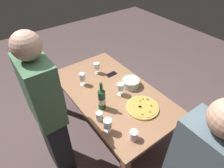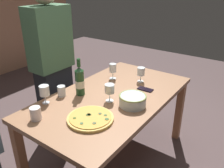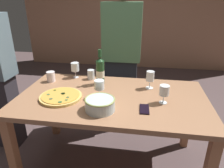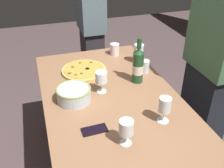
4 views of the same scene
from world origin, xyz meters
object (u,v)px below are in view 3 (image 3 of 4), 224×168
(dining_table, at_px, (112,106))
(cup_ceramic, at_px, (51,77))
(serving_bowl, at_px, (100,104))
(wine_glass_far_left, at_px, (99,85))
(person_guest_left, at_px, (122,57))
(wine_glass_near_pizza, at_px, (75,68))
(wine_glass_far_right, at_px, (164,91))
(pizza, at_px, (61,96))
(wine_bottle, at_px, (100,71))
(cup_amber, at_px, (91,74))
(cell_phone, at_px, (144,109))
(wine_glass_by_bottle, at_px, (150,77))

(dining_table, relative_size, cup_ceramic, 15.82)
(serving_bowl, distance_m, wine_glass_far_left, 0.21)
(person_guest_left, bearing_deg, wine_glass_far_left, -6.91)
(wine_glass_near_pizza, xyz_separation_m, wine_glass_far_right, (0.86, -0.43, -0.01))
(pizza, distance_m, wine_bottle, 0.45)
(wine_glass_near_pizza, height_order, cup_amber, wine_glass_near_pizza)
(serving_bowl, distance_m, wine_glass_far_right, 0.51)
(wine_glass_near_pizza, height_order, cup_ceramic, wine_glass_near_pizza)
(pizza, bearing_deg, person_guest_left, 64.80)
(dining_table, xyz_separation_m, wine_glass_far_left, (-0.10, -0.05, 0.21))
(dining_table, xyz_separation_m, pizza, (-0.42, -0.10, 0.11))
(serving_bowl, distance_m, cup_ceramic, 0.77)
(person_guest_left, bearing_deg, cup_ceramic, -50.37)
(wine_glass_far_right, height_order, cell_phone, wine_glass_far_right)
(wine_glass_near_pizza, bearing_deg, wine_glass_by_bottle, -11.75)
(cup_amber, relative_size, person_guest_left, 0.06)
(cell_phone, bearing_deg, cup_ceramic, -26.18)
(wine_glass_far_left, bearing_deg, wine_glass_near_pizza, 129.34)
(dining_table, height_order, cup_ceramic, cup_ceramic)
(cell_phone, distance_m, person_guest_left, 1.01)
(wine_glass_by_bottle, bearing_deg, wine_glass_far_right, -69.04)
(dining_table, bearing_deg, serving_bowl, -101.90)
(dining_table, height_order, serving_bowl, serving_bowl)
(cell_phone, bearing_deg, pizza, -9.02)
(serving_bowl, distance_m, wine_bottle, 0.51)
(wine_glass_by_bottle, bearing_deg, wine_bottle, 176.50)
(dining_table, height_order, wine_glass_near_pizza, wine_glass_near_pizza)
(cell_phone, bearing_deg, wine_bottle, -47.19)
(wine_glass_far_right, xyz_separation_m, cup_ceramic, (-1.07, 0.29, -0.05))
(serving_bowl, xyz_separation_m, cup_ceramic, (-0.60, 0.48, -0.00))
(pizza, xyz_separation_m, wine_bottle, (0.27, 0.35, 0.12))
(wine_glass_near_pizza, distance_m, wine_glass_by_bottle, 0.78)
(wine_glass_by_bottle, distance_m, cup_amber, 0.61)
(wine_bottle, relative_size, wine_glass_far_left, 2.18)
(wine_bottle, distance_m, wine_glass_far_right, 0.65)
(wine_glass_near_pizza, bearing_deg, cell_phone, -38.21)
(wine_glass_far_right, bearing_deg, dining_table, 172.21)
(dining_table, bearing_deg, cup_amber, 127.32)
(cup_ceramic, bearing_deg, wine_glass_far_left, -26.71)
(wine_glass_by_bottle, height_order, wine_glass_far_right, wine_glass_by_bottle)
(wine_glass_near_pizza, bearing_deg, person_guest_left, 42.51)
(wine_glass_by_bottle, relative_size, cup_amber, 1.69)
(dining_table, height_order, wine_glass_far_right, wine_glass_far_right)
(serving_bowl, xyz_separation_m, cup_amber, (-0.22, 0.60, -0.00))
(wine_glass_far_left, distance_m, cup_amber, 0.44)
(wine_glass_far_left, relative_size, cup_amber, 1.61)
(serving_bowl, relative_size, cell_phone, 1.58)
(cup_amber, height_order, person_guest_left, person_guest_left)
(wine_glass_far_left, distance_m, person_guest_left, 0.82)
(person_guest_left, bearing_deg, wine_glass_near_pizza, -47.96)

